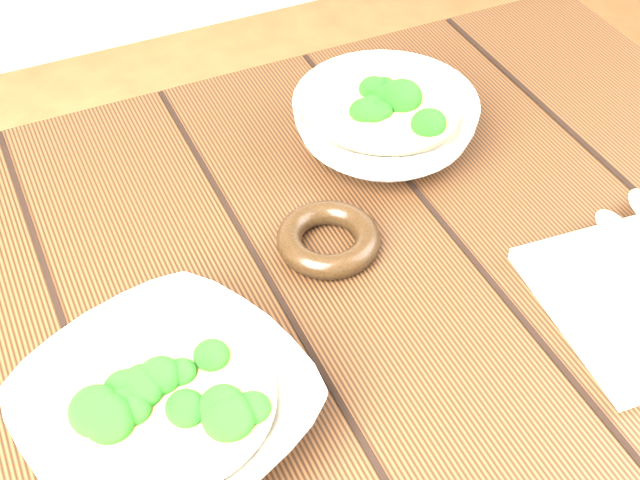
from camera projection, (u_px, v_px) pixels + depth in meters
table at (305, 374)px, 0.95m from camera, size 1.20×0.80×0.75m
soup_bowl_front at (167, 408)px, 0.74m from camera, size 0.30×0.30×0.07m
soup_bowl_back at (385, 122)px, 1.02m from camera, size 0.28×0.28×0.08m
trivet at (328, 239)px, 0.91m from camera, size 0.11×0.11×0.03m
spoon_left at (635, 254)px, 0.89m from camera, size 0.05×0.20×0.01m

